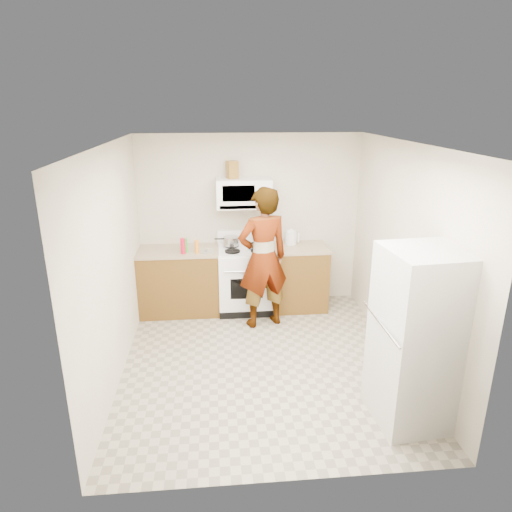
{
  "coord_description": "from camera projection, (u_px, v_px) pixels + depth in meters",
  "views": [
    {
      "loc": [
        -0.51,
        -4.66,
        2.89
      ],
      "look_at": [
        -0.03,
        0.55,
        1.13
      ],
      "focal_mm": 32.0,
      "sensor_mm": 36.0,
      "label": 1
    }
  ],
  "objects": [
    {
      "name": "microwave",
      "position": [
        244.0,
        193.0,
        6.34
      ],
      "size": [
        0.76,
        0.38,
        0.4
      ],
      "primitive_type": "cube",
      "color": "white",
      "rests_on": "back_wall"
    },
    {
      "name": "counter_left",
      "position": [
        178.0,
        251.0,
        6.39
      ],
      "size": [
        1.14,
        0.64,
        0.03
      ],
      "primitive_type": "cube",
      "color": "gray",
      "rests_on": "cabinet_left"
    },
    {
      "name": "bottle_hot_sauce",
      "position": [
        197.0,
        247.0,
        6.23
      ],
      "size": [
        0.06,
        0.06,
        0.18
      ],
      "primitive_type": "cylinder",
      "rotation": [
        0.0,
        0.0,
        0.08
      ],
      "color": "orange",
      "rests_on": "counter_left"
    },
    {
      "name": "cabinet_right",
      "position": [
        298.0,
        278.0,
        6.69
      ],
      "size": [
        0.8,
        0.62,
        0.9
      ],
      "primitive_type": "cube",
      "color": "brown",
      "rests_on": "floor"
    },
    {
      "name": "bottle_spray",
      "position": [
        183.0,
        246.0,
        6.19
      ],
      "size": [
        0.08,
        0.08,
        0.22
      ],
      "primitive_type": "cylinder",
      "rotation": [
        0.0,
        0.0,
        -0.18
      ],
      "color": "red",
      "rests_on": "counter_left"
    },
    {
      "name": "broom",
      "position": [
        376.0,
        287.0,
        5.93
      ],
      "size": [
        0.21,
        0.19,
        1.21
      ],
      "primitive_type": "cylinder",
      "rotation": [
        0.14,
        -0.14,
        -0.05
      ],
      "color": "silver",
      "rests_on": "floor"
    },
    {
      "name": "tray",
      "position": [
        258.0,
        248.0,
        6.41
      ],
      "size": [
        0.29,
        0.24,
        0.05
      ],
      "primitive_type": "cube",
      "rotation": [
        0.0,
        0.0,
        -0.4
      ],
      "color": "silver",
      "rests_on": "gas_range"
    },
    {
      "name": "counter_right",
      "position": [
        299.0,
        248.0,
        6.54
      ],
      "size": [
        0.82,
        0.64,
        0.03
      ],
      "primitive_type": "cube",
      "color": "gray",
      "rests_on": "cabinet_right"
    },
    {
      "name": "cabinet_left",
      "position": [
        180.0,
        282.0,
        6.54
      ],
      "size": [
        1.12,
        0.62,
        0.9
      ],
      "primitive_type": "cube",
      "color": "brown",
      "rests_on": "floor"
    },
    {
      "name": "bottle_green_cap",
      "position": [
        185.0,
        245.0,
        6.25
      ],
      "size": [
        0.08,
        0.08,
        0.2
      ],
      "primitive_type": "cylinder",
      "rotation": [
        0.0,
        0.0,
        0.29
      ],
      "color": "#1B961D",
      "rests_on": "counter_left"
    },
    {
      "name": "fridge",
      "position": [
        418.0,
        338.0,
        4.17
      ],
      "size": [
        0.76,
        0.76,
        1.7
      ],
      "primitive_type": "cube",
      "rotation": [
        0.0,
        0.0,
        0.09
      ],
      "color": "beige",
      "rests_on": "floor"
    },
    {
      "name": "kettle",
      "position": [
        291.0,
        238.0,
        6.61
      ],
      "size": [
        0.22,
        0.22,
        0.2
      ],
      "primitive_type": "cylinder",
      "rotation": [
        0.0,
        0.0,
        -0.43
      ],
      "color": "white",
      "rests_on": "counter_right"
    },
    {
      "name": "right_wall",
      "position": [
        404.0,
        257.0,
        5.11
      ],
      "size": [
        0.02,
        3.6,
        2.5
      ],
      "primitive_type": "cube",
      "color": "beige",
      "rests_on": "floor"
    },
    {
      "name": "back_wall",
      "position": [
        250.0,
        221.0,
        6.66
      ],
      "size": [
        3.2,
        0.02,
        2.5
      ],
      "primitive_type": "cube",
      "color": "beige",
      "rests_on": "floor"
    },
    {
      "name": "floor",
      "position": [
        263.0,
        361.0,
        5.37
      ],
      "size": [
        3.6,
        3.6,
        0.0
      ],
      "primitive_type": "plane",
      "color": "gray",
      "rests_on": "ground"
    },
    {
      "name": "saucepan",
      "position": [
        231.0,
        241.0,
        6.51
      ],
      "size": [
        0.23,
        0.23,
        0.12
      ],
      "primitive_type": "cylinder",
      "rotation": [
        0.0,
        0.0,
        -0.05
      ],
      "color": "#B1B2B6",
      "rests_on": "gas_range"
    },
    {
      "name": "gas_range",
      "position": [
        245.0,
        278.0,
        6.6
      ],
      "size": [
        0.76,
        0.65,
        1.13
      ],
      "color": "white",
      "rests_on": "floor"
    },
    {
      "name": "jug",
      "position": [
        232.0,
        170.0,
        6.25
      ],
      "size": [
        0.18,
        0.18,
        0.24
      ],
      "primitive_type": "cube",
      "rotation": [
        0.0,
        0.0,
        0.35
      ],
      "color": "brown",
      "rests_on": "microwave"
    },
    {
      "name": "pot_lid",
      "position": [
        206.0,
        251.0,
        6.3
      ],
      "size": [
        0.27,
        0.27,
        0.01
      ],
      "primitive_type": "cylinder",
      "rotation": [
        0.0,
        0.0,
        -0.28
      ],
      "color": "white",
      "rests_on": "counter_left"
    },
    {
      "name": "person",
      "position": [
        263.0,
        258.0,
        5.99
      ],
      "size": [
        0.8,
        0.64,
        1.9
      ],
      "primitive_type": "imported",
      "rotation": [
        0.0,
        0.0,
        3.44
      ],
      "color": "tan",
      "rests_on": "floor"
    }
  ]
}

